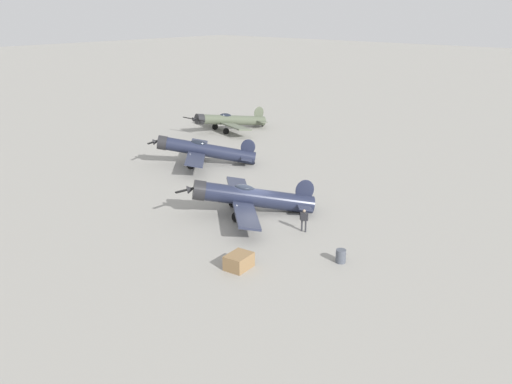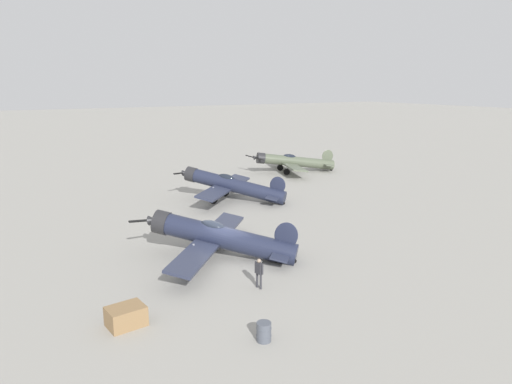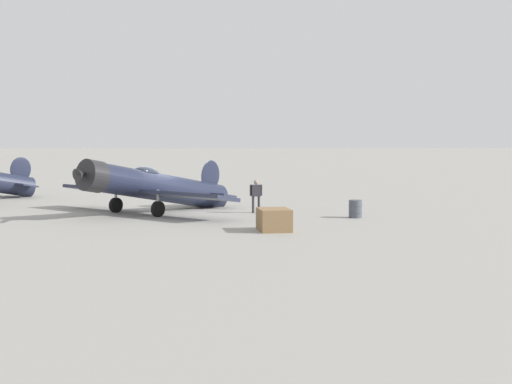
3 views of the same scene
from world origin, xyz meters
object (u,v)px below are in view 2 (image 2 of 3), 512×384
Objects in this scene: airplane_foreground at (219,237)px; equipment_crate at (126,316)px; airplane_far_line at (293,161)px; ground_crew_mechanic at (259,270)px; airplane_mid_apron at (231,185)px; fuel_drum at (264,332)px.

equipment_crate is (-5.87, 7.61, -0.91)m from airplane_foreground.
ground_crew_mechanic is (-27.84, 21.18, -0.37)m from airplane_far_line.
airplane_foreground is 15.10m from airplane_mid_apron.
airplane_foreground reaches higher than fuel_drum.
fuel_drum is at bearing 113.03° from airplane_mid_apron.
airplane_far_line is 40.28m from equipment_crate.
equipment_crate is 6.57m from fuel_drum.
airplane_mid_apron reaches higher than airplane_far_line.
airplane_mid_apron is 16.43m from airplane_far_line.
equipment_crate is at bearing -6.22° from ground_crew_mechanic.
airplane_far_line is (9.33, -13.52, -0.14)m from airplane_mid_apron.
ground_crew_mechanic is 5.50m from fuel_drum.
fuel_drum is at bearing 71.38° from airplane_far_line.
airplane_mid_apron reaches higher than ground_crew_mechanic.
airplane_far_line is at bearing -91.05° from airplane_foreground.
equipment_crate is at bearing 48.40° from fuel_drum.
ground_crew_mechanic is at bearing 70.12° from airplane_far_line.
equipment_crate is (-28.30, 28.65, -0.95)m from airplane_far_line.
airplane_foreground is 5.36× the size of equipment_crate.
equipment_crate is at bearing 98.09° from airplane_mid_apron.
airplane_mid_apron reaches higher than fuel_drum.
airplane_foreground is 5.71× the size of ground_crew_mechanic.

